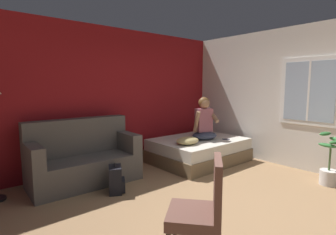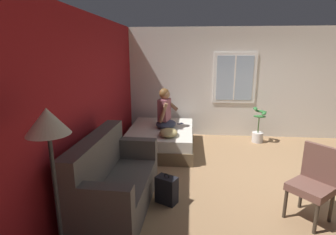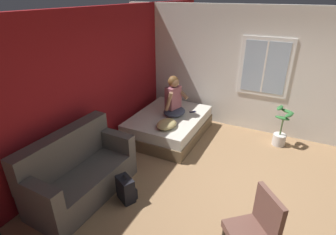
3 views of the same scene
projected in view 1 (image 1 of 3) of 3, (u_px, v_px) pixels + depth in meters
ground_plane at (252, 221)px, 3.10m from camera, size 40.00×40.00×0.00m
wall_back_accent at (118, 97)px, 5.28m from camera, size 9.81×0.16×2.70m
wall_side_with_window at (335, 99)px, 4.53m from camera, size 0.19×7.43×2.70m
bed at (198, 150)px, 5.51m from camera, size 1.87×1.42×0.48m
couch at (83, 159)px, 4.31m from camera, size 1.72×0.87×1.04m
side_chair at (202, 208)px, 2.29m from camera, size 0.65×0.65×0.98m
person_seated at (204, 122)px, 5.42m from camera, size 0.62×0.56×0.88m
backpack at (116, 180)px, 3.91m from camera, size 0.33×0.35×0.46m
throw_pillow at (188, 141)px, 4.98m from camera, size 0.48×0.36×0.14m
cell_phone at (226, 139)px, 5.42m from camera, size 0.15×0.15×0.01m
potted_plant at (329, 167)px, 4.19m from camera, size 0.39×0.37×0.85m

